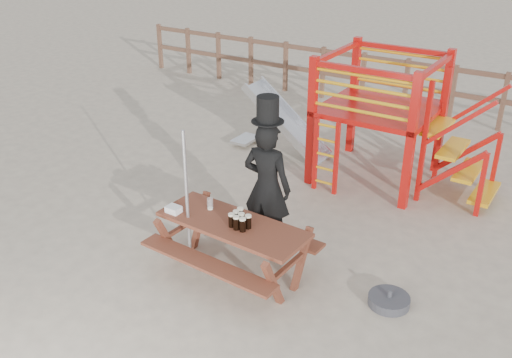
# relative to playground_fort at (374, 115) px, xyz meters

# --- Properties ---
(ground) EXTENTS (60.00, 60.00, 0.00)m
(ground) POSITION_rel_playground_fort_xyz_m (-0.12, -3.58, -1.07)
(ground) COLOR #BDAD93
(ground) RESTS_ON ground
(back_fence) EXTENTS (15.09, 0.09, 1.20)m
(back_fence) POSITION_rel_playground_fort_xyz_m (-0.12, 3.42, -0.34)
(back_fence) COLOR brown
(back_fence) RESTS_ON ground
(playground_fort) EXTENTS (4.71, 1.84, 2.10)m
(playground_fort) POSITION_rel_playground_fort_xyz_m (0.00, 0.00, 0.00)
(playground_fort) COLOR #B7100C
(playground_fort) RESTS_ON ground
(picnic_table) EXTENTS (1.92, 1.37, 0.72)m
(picnic_table) POSITION_rel_playground_fort_xyz_m (-0.31, -3.56, -0.62)
(picnic_table) COLOR brown
(picnic_table) RESTS_ON ground
(man_with_hat) EXTENTS (0.69, 0.48, 2.10)m
(man_with_hat) POSITION_rel_playground_fort_xyz_m (-0.28, -2.84, -0.13)
(man_with_hat) COLOR black
(man_with_hat) RESTS_ON ground
(metal_pole) EXTENTS (0.04, 0.04, 1.85)m
(metal_pole) POSITION_rel_playground_fort_xyz_m (-0.84, -3.74, -0.15)
(metal_pole) COLOR #B2B2B7
(metal_pole) RESTS_ON ground
(parasol_base) EXTENTS (0.48, 0.48, 0.20)m
(parasol_base) POSITION_rel_playground_fort_xyz_m (1.55, -3.11, -1.02)
(parasol_base) COLOR #39393E
(parasol_base) RESTS_ON ground
(paper_bag) EXTENTS (0.18, 0.14, 0.08)m
(paper_bag) POSITION_rel_playground_fort_xyz_m (-1.06, -3.75, -0.31)
(paper_bag) COLOR white
(paper_bag) RESTS_ON picnic_table
(stout_pints) EXTENTS (0.26, 0.27, 0.17)m
(stout_pints) POSITION_rel_playground_fort_xyz_m (-0.19, -3.59, -0.26)
(stout_pints) COLOR black
(stout_pints) RESTS_ON picnic_table
(empty_glasses) EXTENTS (0.08, 0.08, 0.15)m
(empty_glasses) POSITION_rel_playground_fort_xyz_m (-0.73, -3.44, -0.28)
(empty_glasses) COLOR silver
(empty_glasses) RESTS_ON picnic_table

